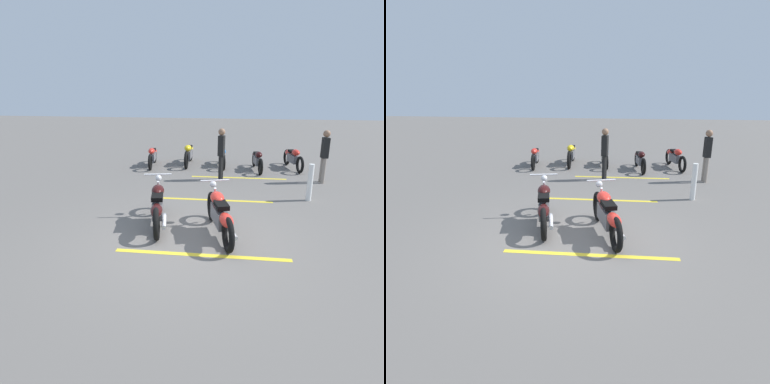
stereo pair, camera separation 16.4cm
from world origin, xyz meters
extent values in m
plane|color=#66605B|center=(0.00, 0.00, 0.00)|extent=(60.00, 60.00, 0.00)
torus|color=black|center=(1.12, -0.46, 0.34)|extent=(0.67, 0.30, 0.67)
torus|color=black|center=(-0.37, -0.91, 0.34)|extent=(0.67, 0.30, 0.67)
cube|color=#59595E|center=(0.33, -0.70, 0.42)|extent=(0.87, 0.45, 0.32)
ellipsoid|color=red|center=(0.58, -0.62, 0.72)|extent=(0.58, 0.42, 0.24)
ellipsoid|color=red|center=(-0.22, -0.86, 0.56)|extent=(0.61, 0.39, 0.22)
cube|color=black|center=(0.20, -0.74, 0.70)|extent=(0.49, 0.36, 0.09)
cylinder|color=silver|center=(0.90, -0.52, 0.60)|extent=(0.27, 0.13, 0.56)
cylinder|color=silver|center=(0.85, -0.54, 1.02)|extent=(0.21, 0.60, 0.04)
sphere|color=silver|center=(1.04, -0.48, 0.88)|extent=(0.15, 0.15, 0.15)
cylinder|color=silver|center=(-0.02, -0.95, 0.26)|extent=(0.70, 0.29, 0.09)
torus|color=black|center=(1.44, 0.85, 0.34)|extent=(0.68, 0.25, 0.67)
torus|color=black|center=(-0.08, 0.51, 0.34)|extent=(0.68, 0.25, 0.67)
cube|color=#59595E|center=(0.63, 0.67, 0.42)|extent=(0.87, 0.40, 0.32)
ellipsoid|color=black|center=(0.89, 0.73, 0.72)|extent=(0.57, 0.39, 0.24)
ellipsoid|color=black|center=(0.07, 0.55, 0.56)|extent=(0.60, 0.36, 0.22)
cube|color=black|center=(0.50, 0.64, 0.70)|extent=(0.48, 0.33, 0.09)
cylinder|color=silver|center=(1.22, 0.80, 0.60)|extent=(0.27, 0.11, 0.56)
cylinder|color=silver|center=(1.17, 0.79, 1.02)|extent=(0.17, 0.61, 0.04)
sphere|color=silver|center=(1.36, 0.84, 0.88)|extent=(0.15, 0.15, 0.15)
cylinder|color=silver|center=(0.27, 0.45, 0.26)|extent=(0.70, 0.24, 0.09)
torus|color=black|center=(6.07, -3.11, 0.31)|extent=(0.62, 0.23, 0.62)
torus|color=black|center=(7.47, -2.81, 0.31)|extent=(0.62, 0.23, 0.62)
cube|color=#59595E|center=(6.82, -2.95, 0.39)|extent=(0.80, 0.36, 0.29)
ellipsoid|color=red|center=(6.58, -3.00, 0.66)|extent=(0.52, 0.35, 0.22)
ellipsoid|color=red|center=(7.33, -2.84, 0.51)|extent=(0.55, 0.32, 0.20)
cube|color=black|center=(6.93, -2.92, 0.64)|extent=(0.44, 0.30, 0.08)
torus|color=black|center=(5.59, -1.71, 0.29)|extent=(0.60, 0.18, 0.59)
torus|color=black|center=(6.95, -1.52, 0.29)|extent=(0.60, 0.18, 0.59)
cube|color=#59595E|center=(6.31, -1.61, 0.37)|extent=(0.76, 0.29, 0.28)
ellipsoid|color=black|center=(6.08, -1.64, 0.63)|extent=(0.49, 0.31, 0.21)
ellipsoid|color=black|center=(6.81, -1.54, 0.49)|extent=(0.52, 0.28, 0.19)
cube|color=black|center=(6.43, -1.59, 0.61)|extent=(0.41, 0.26, 0.08)
torus|color=black|center=(6.10, -0.38, 0.29)|extent=(0.58, 0.19, 0.58)
torus|color=black|center=(7.43, -0.16, 0.29)|extent=(0.58, 0.19, 0.58)
cube|color=#59595E|center=(6.81, -0.26, 0.36)|extent=(0.74, 0.30, 0.28)
ellipsoid|color=blue|center=(6.58, -0.30, 0.62)|extent=(0.48, 0.31, 0.21)
ellipsoid|color=blue|center=(7.29, -0.19, 0.48)|extent=(0.51, 0.28, 0.19)
cube|color=black|center=(6.92, -0.25, 0.60)|extent=(0.41, 0.27, 0.08)
torus|color=black|center=(6.09, 1.03, 0.33)|extent=(0.67, 0.15, 0.66)
torus|color=black|center=(7.62, 1.12, 0.33)|extent=(0.67, 0.15, 0.66)
cube|color=#59595E|center=(6.91, 1.07, 0.41)|extent=(0.84, 0.26, 0.32)
ellipsoid|color=yellow|center=(6.64, 1.06, 0.71)|extent=(0.53, 0.30, 0.24)
ellipsoid|color=yellow|center=(7.47, 1.11, 0.55)|extent=(0.56, 0.27, 0.22)
cube|color=black|center=(7.03, 1.08, 0.69)|extent=(0.45, 0.26, 0.09)
torus|color=black|center=(5.65, 2.31, 0.30)|extent=(0.61, 0.19, 0.60)
torus|color=black|center=(7.03, 2.52, 0.30)|extent=(0.61, 0.19, 0.60)
cube|color=#59595E|center=(6.39, 2.42, 0.37)|extent=(0.77, 0.31, 0.29)
ellipsoid|color=red|center=(6.15, 2.39, 0.64)|extent=(0.50, 0.32, 0.21)
ellipsoid|color=red|center=(6.89, 2.50, 0.50)|extent=(0.53, 0.29, 0.20)
cube|color=black|center=(6.50, 2.44, 0.62)|extent=(0.42, 0.27, 0.08)
cylinder|color=gray|center=(4.97, -3.62, 0.40)|extent=(0.12, 0.12, 0.81)
cylinder|color=gray|center=(4.81, -3.64, 0.40)|extent=(0.12, 0.12, 0.81)
cube|color=black|center=(4.89, -3.63, 1.13)|extent=(0.26, 0.22, 0.64)
sphere|color=#8C664C|center=(4.89, -3.63, 1.57)|extent=(0.22, 0.22, 0.22)
cylinder|color=black|center=(4.78, -0.40, 0.41)|extent=(0.12, 0.12, 0.82)
cylinder|color=black|center=(4.62, -0.37, 0.41)|extent=(0.12, 0.12, 0.82)
cube|color=black|center=(4.70, -0.38, 1.14)|extent=(0.27, 0.23, 0.65)
sphere|color=#8C664C|center=(4.70, -0.38, 1.59)|extent=(0.22, 0.22, 0.22)
cylinder|color=white|center=(2.94, -2.90, 0.50)|extent=(0.14, 0.14, 1.00)
cube|color=yellow|center=(-0.59, -0.45, 0.00)|extent=(0.23, 3.20, 0.01)
cube|color=yellow|center=(2.56, -0.34, 0.00)|extent=(0.23, 3.20, 0.01)
cube|color=yellow|center=(5.06, -0.96, 0.00)|extent=(0.23, 3.20, 0.01)
camera|label=1|loc=(-5.85, -1.14, 2.84)|focal=30.60mm
camera|label=2|loc=(-5.88, -0.97, 2.84)|focal=30.60mm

